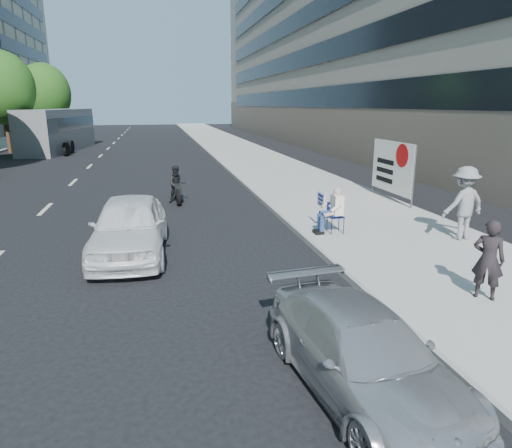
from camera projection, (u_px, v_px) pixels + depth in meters
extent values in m
plane|color=black|center=(274.00, 273.00, 10.30)|extent=(160.00, 160.00, 0.00)
cube|color=#ADABA2|center=(257.00, 161.00, 30.00)|extent=(5.00, 120.00, 0.15)
cube|color=gray|center=(368.00, 33.00, 41.48)|extent=(14.00, 70.00, 20.00)
cylinder|color=#382616|center=(8.00, 133.00, 35.47)|extent=(0.30, 0.30, 2.97)
ellipsoid|color=#1B4A13|center=(2.00, 88.00, 34.60)|extent=(4.80, 4.80, 5.52)
cylinder|color=#382616|center=(48.00, 127.00, 48.75)|extent=(0.30, 0.30, 2.62)
ellipsoid|color=#1B4A13|center=(44.00, 93.00, 47.86)|extent=(5.40, 5.40, 6.21)
cylinder|color=#111B4E|center=(332.00, 227.00, 12.70)|extent=(0.02, 0.02, 0.45)
cylinder|color=#111B4E|center=(344.00, 226.00, 12.78)|extent=(0.02, 0.02, 0.45)
cylinder|color=#111B4E|center=(327.00, 224.00, 13.04)|extent=(0.02, 0.02, 0.45)
cylinder|color=#111B4E|center=(339.00, 223.00, 13.12)|extent=(0.02, 0.02, 0.45)
cube|color=#111B4E|center=(336.00, 217.00, 12.85)|extent=(0.40, 0.40, 0.03)
cube|color=#111B4E|center=(333.00, 209.00, 12.98)|extent=(0.40, 0.02, 0.40)
cylinder|color=navy|center=(330.00, 215.00, 12.69)|extent=(0.44, 0.17, 0.17)
cylinder|color=navy|center=(322.00, 223.00, 12.70)|extent=(0.14, 0.14, 0.46)
cube|color=black|center=(320.00, 233.00, 12.76)|extent=(0.26, 0.11, 0.10)
cylinder|color=navy|center=(327.00, 213.00, 12.88)|extent=(0.44, 0.17, 0.17)
cylinder|color=navy|center=(319.00, 222.00, 12.89)|extent=(0.14, 0.14, 0.46)
cube|color=black|center=(317.00, 231.00, 12.95)|extent=(0.26, 0.11, 0.10)
cube|color=silver|center=(337.00, 205.00, 12.77)|extent=(0.26, 0.42, 0.56)
sphere|color=tan|center=(337.00, 192.00, 12.67)|extent=(0.23, 0.23, 0.23)
ellipsoid|color=gray|center=(338.00, 191.00, 12.67)|extent=(0.22, 0.24, 0.19)
ellipsoid|color=gray|center=(335.00, 194.00, 12.67)|extent=(0.10, 0.14, 0.13)
cylinder|color=silver|center=(336.00, 208.00, 12.52)|extent=(0.30, 0.10, 0.25)
cylinder|color=tan|center=(329.00, 214.00, 12.53)|extent=(0.29, 0.09, 0.14)
cylinder|color=silver|center=(331.00, 202.00, 12.99)|extent=(0.26, 0.20, 0.32)
cylinder|color=tan|center=(325.00, 205.00, 13.12)|extent=(0.30, 0.21, 0.18)
cube|color=white|center=(321.00, 199.00, 13.22)|extent=(0.03, 0.55, 0.40)
imported|color=gray|center=(464.00, 203.00, 12.11)|extent=(1.37, 0.92, 1.97)
imported|color=black|center=(488.00, 260.00, 8.41)|extent=(0.65, 0.64, 1.52)
cylinder|color=#4C4C4C|center=(414.00, 177.00, 15.75)|extent=(0.06, 0.06, 2.20)
cylinder|color=#4C4C4C|center=(374.00, 166.00, 18.58)|extent=(0.06, 0.06, 2.20)
cube|color=white|center=(392.00, 167.00, 17.12)|extent=(0.04, 3.00, 1.90)
cylinder|color=#A50C0C|center=(402.00, 156.00, 16.33)|extent=(0.01, 0.84, 0.84)
cube|color=black|center=(385.00, 161.00, 17.55)|extent=(0.01, 1.30, 0.18)
cube|color=black|center=(385.00, 171.00, 17.64)|extent=(0.01, 1.30, 0.18)
cube|color=black|center=(384.00, 179.00, 17.73)|extent=(0.01, 1.30, 0.18)
imported|color=#A1A3A7|center=(362.00, 353.00, 5.93)|extent=(1.95, 3.97, 1.11)
imported|color=white|center=(130.00, 226.00, 11.35)|extent=(1.96, 4.43, 1.48)
cylinder|color=black|center=(178.00, 197.00, 16.99)|extent=(0.16, 0.65, 0.64)
cylinder|color=black|center=(177.00, 191.00, 18.32)|extent=(0.16, 0.65, 0.64)
cube|color=black|center=(177.00, 188.00, 17.60)|extent=(0.32, 1.21, 0.35)
imported|color=black|center=(177.00, 184.00, 17.46)|extent=(0.72, 0.58, 1.42)
cube|color=slate|center=(58.00, 130.00, 36.94)|extent=(4.03, 12.22, 3.30)
cube|color=black|center=(41.00, 123.00, 36.54)|extent=(1.54, 11.41, 1.00)
cube|color=black|center=(74.00, 123.00, 37.06)|extent=(1.54, 11.41, 1.00)
cube|color=black|center=(40.00, 127.00, 31.11)|extent=(2.39, 0.37, 1.00)
cylinder|color=black|center=(29.00, 150.00, 32.72)|extent=(0.38, 1.02, 1.00)
cylinder|color=black|center=(66.00, 149.00, 33.24)|extent=(0.38, 1.02, 1.00)
cylinder|color=black|center=(36.00, 148.00, 34.61)|extent=(0.38, 1.02, 1.00)
cylinder|color=black|center=(71.00, 147.00, 35.13)|extent=(0.38, 1.02, 1.00)
cylinder|color=black|center=(53.00, 141.00, 40.28)|extent=(0.38, 1.02, 1.00)
cylinder|color=black|center=(83.00, 141.00, 40.80)|extent=(0.38, 1.02, 1.00)
cylinder|color=black|center=(56.00, 140.00, 41.70)|extent=(0.38, 1.02, 1.00)
cylinder|color=black|center=(85.00, 140.00, 42.21)|extent=(0.38, 1.02, 1.00)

